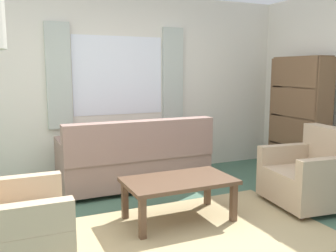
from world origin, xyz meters
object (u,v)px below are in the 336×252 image
coffee_table (179,184)px  bookshelf (298,115)px  armchair_right (312,175)px  armchair_left (5,227)px  couch (135,160)px

coffee_table → bookshelf: bookshelf is taller
armchair_right → bookshelf: bearing=151.0°
armchair_right → armchair_left: bearing=-81.7°
armchair_left → armchair_right: size_ratio=0.95×
armchair_left → bookshelf: bookshelf is taller
couch → bookshelf: (2.35, -0.39, 0.52)m
armchair_right → coffee_table: size_ratio=0.84×
armchair_right → couch: bearing=-124.9°
bookshelf → couch: bearing=80.5°
coffee_table → bookshelf: size_ratio=0.64×
couch → armchair_left: size_ratio=2.16×
armchair_right → bookshelf: (0.73, 1.02, 0.54)m
couch → bookshelf: bookshelf is taller
coffee_table → armchair_left: bearing=-168.4°
armchair_left → couch: bearing=-44.8°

